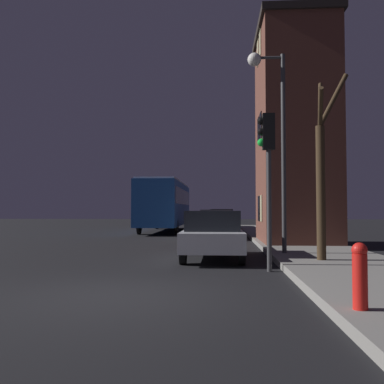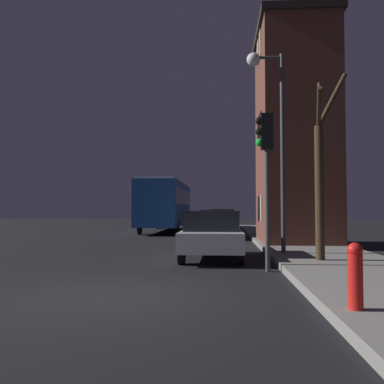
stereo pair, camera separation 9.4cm
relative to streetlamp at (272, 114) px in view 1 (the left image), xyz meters
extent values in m
plane|color=black|center=(-3.47, -5.92, -4.56)|extent=(120.00, 120.00, 0.00)
cube|color=brown|center=(1.58, 5.02, 0.11)|extent=(2.98, 4.72, 8.99)
cube|color=black|center=(1.58, 5.02, 4.76)|extent=(3.22, 4.96, 0.30)
cube|color=beige|center=(0.07, 4.50, -2.99)|extent=(0.03, 0.70, 1.10)
cube|color=black|center=(0.07, 5.54, -2.99)|extent=(0.03, 0.70, 1.10)
cube|color=black|center=(0.07, 4.50, 0.51)|extent=(0.03, 0.70, 1.10)
cube|color=black|center=(0.07, 5.54, 0.51)|extent=(0.03, 0.70, 1.10)
cube|color=beige|center=(0.07, 4.50, 4.01)|extent=(0.03, 0.70, 1.10)
cube|color=beige|center=(0.07, 5.54, 4.01)|extent=(0.03, 0.70, 1.10)
cylinder|color=#38383A|center=(0.36, 0.00, -1.24)|extent=(0.14, 0.14, 6.29)
cylinder|color=#38383A|center=(-0.09, 0.00, 1.81)|extent=(0.90, 0.09, 0.09)
sphere|color=white|center=(-0.54, 0.00, 1.76)|extent=(0.43, 0.43, 0.43)
cylinder|color=#38383A|center=(-0.43, -2.86, -3.05)|extent=(0.12, 0.12, 3.02)
cube|color=black|center=(-0.43, -2.86, -1.09)|extent=(0.30, 0.24, 0.90)
sphere|color=black|center=(-0.61, -2.86, -0.82)|extent=(0.20, 0.20, 0.20)
sphere|color=black|center=(-0.61, -2.86, -1.09)|extent=(0.20, 0.20, 0.20)
sphere|color=green|center=(-0.61, -2.86, -1.36)|extent=(0.20, 0.20, 0.20)
cylinder|color=#382819|center=(1.08, -1.80, -2.57)|extent=(0.24, 0.24, 3.63)
cylinder|color=#382819|center=(1.46, -1.72, -0.03)|extent=(0.91, 0.32, 1.51)
cylinder|color=#382819|center=(0.98, -2.31, -0.37)|extent=(0.33, 1.11, 0.87)
cylinder|color=#382819|center=(1.19, -1.37, -0.05)|extent=(0.36, 0.99, 1.47)
cube|color=#194793|center=(-5.44, 16.13, -2.67)|extent=(2.48, 11.50, 2.82)
cube|color=black|center=(-5.44, 16.13, -2.16)|extent=(2.50, 10.58, 1.02)
cube|color=#B2B2B2|center=(-5.44, 16.13, -1.20)|extent=(2.35, 10.92, 0.12)
cylinder|color=black|center=(-4.29, 19.86, -4.08)|extent=(0.18, 0.96, 0.96)
cylinder|color=black|center=(-6.59, 19.86, -4.08)|extent=(0.18, 0.96, 0.96)
cylinder|color=black|center=(-4.29, 12.39, -4.08)|extent=(0.18, 0.96, 0.96)
cylinder|color=black|center=(-6.59, 12.39, -4.08)|extent=(0.18, 0.96, 0.96)
cube|color=#B7BABF|center=(-1.87, -0.20, -3.94)|extent=(1.81, 4.43, 0.56)
cube|color=black|center=(-1.87, -0.42, -3.37)|extent=(1.59, 2.31, 0.59)
cylinder|color=black|center=(-1.05, 1.24, -4.22)|extent=(0.18, 0.69, 0.69)
cylinder|color=black|center=(-2.68, 1.24, -4.22)|extent=(0.18, 0.69, 0.69)
cylinder|color=black|center=(-1.05, -1.64, -4.22)|extent=(0.18, 0.69, 0.69)
cylinder|color=black|center=(-2.68, -1.64, -4.22)|extent=(0.18, 0.69, 0.69)
cube|color=beige|center=(-1.86, 9.50, -3.91)|extent=(1.80, 4.45, 0.72)
cube|color=black|center=(-1.86, 9.27, -3.29)|extent=(1.59, 2.32, 0.50)
cylinder|color=black|center=(-1.05, 10.94, -4.27)|extent=(0.18, 0.59, 0.59)
cylinder|color=black|center=(-2.68, 10.94, -4.27)|extent=(0.18, 0.59, 0.59)
cylinder|color=black|center=(-1.05, 8.05, -4.27)|extent=(0.18, 0.59, 0.59)
cylinder|color=black|center=(-2.68, 8.05, -4.27)|extent=(0.18, 0.59, 0.59)
cube|color=#B21E19|center=(-1.53, 16.99, -3.91)|extent=(1.74, 4.69, 0.65)
cube|color=black|center=(-1.53, 16.75, -3.30)|extent=(1.53, 2.44, 0.57)
cylinder|color=black|center=(-0.75, 18.51, -4.23)|extent=(0.18, 0.66, 0.66)
cylinder|color=black|center=(-2.30, 18.51, -4.23)|extent=(0.18, 0.66, 0.66)
cylinder|color=black|center=(-0.75, 15.47, -4.23)|extent=(0.18, 0.66, 0.66)
cylinder|color=black|center=(-2.30, 15.47, -4.23)|extent=(0.18, 0.66, 0.66)
cylinder|color=red|center=(0.24, -7.58, -4.01)|extent=(0.20, 0.20, 0.75)
sphere|color=red|center=(0.24, -7.58, -3.59)|extent=(0.21, 0.21, 0.21)
camera|label=1|loc=(-1.65, -13.55, -3.03)|focal=40.00mm
camera|label=2|loc=(-1.56, -13.54, -3.03)|focal=40.00mm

